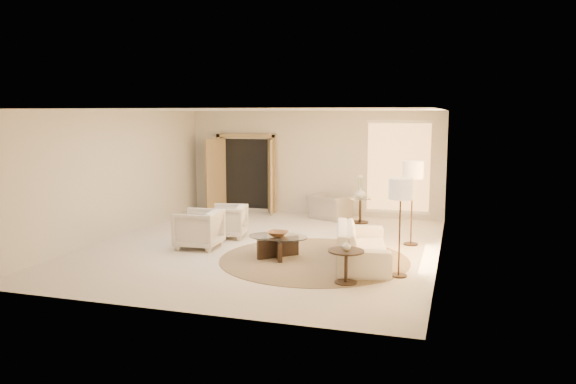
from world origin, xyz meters
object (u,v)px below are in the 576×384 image
(armchair_right, at_px, (199,227))
(accent_chair, at_px, (330,203))
(armchair_left, at_px, (227,220))
(bowl, at_px, (278,234))
(floor_lamp_far, at_px, (401,193))
(floor_lamp_near, at_px, (413,174))
(end_vase, at_px, (346,246))
(sofa, at_px, (362,244))
(side_vase, at_px, (360,193))
(end_table, at_px, (346,261))
(side_table, at_px, (360,208))
(coffee_table, at_px, (278,244))

(armchair_right, xyz_separation_m, accent_chair, (1.85, 3.91, -0.01))
(armchair_left, relative_size, bowl, 2.10)
(floor_lamp_far, bearing_deg, floor_lamp_near, 90.00)
(armchair_left, relative_size, end_vase, 5.00)
(sofa, height_order, armchair_left, armchair_left)
(floor_lamp_far, bearing_deg, side_vase, 107.77)
(floor_lamp_near, bearing_deg, bowl, -142.07)
(end_table, distance_m, side_vase, 5.16)
(end_table, height_order, floor_lamp_near, floor_lamp_near)
(bowl, distance_m, end_vase, 1.99)
(side_vase, bearing_deg, floor_lamp_far, -72.23)
(armchair_right, xyz_separation_m, floor_lamp_far, (4.13, -0.87, 0.99))
(end_vase, bearing_deg, side_table, 97.27)
(sofa, bearing_deg, floor_lamp_far, -145.08)
(side_vase, bearing_deg, accent_chair, 159.07)
(sofa, xyz_separation_m, side_table, (-0.68, 3.74, 0.05))
(coffee_table, bearing_deg, armchair_left, 139.99)
(side_table, height_order, floor_lamp_far, floor_lamp_far)
(side_vase, bearing_deg, armchair_right, -127.11)
(accent_chair, relative_size, coffee_table, 0.72)
(armchair_left, xyz_separation_m, floor_lamp_near, (3.96, 0.45, 1.10))
(side_table, bearing_deg, accent_chair, 159.07)
(floor_lamp_near, height_order, side_vase, floor_lamp_near)
(armchair_left, relative_size, armchair_right, 0.93)
(accent_chair, bearing_deg, end_table, 127.67)
(sofa, relative_size, end_table, 3.99)
(side_table, distance_m, end_vase, 5.15)
(end_table, bearing_deg, end_vase, 0.00)
(side_table, relative_size, side_vase, 2.44)
(end_table, xyz_separation_m, side_table, (-0.65, 5.10, 0.01))
(accent_chair, bearing_deg, floor_lamp_near, 156.02)
(accent_chair, height_order, end_table, accent_chair)
(end_table, distance_m, side_table, 5.14)
(armchair_right, bearing_deg, floor_lamp_near, 107.26)
(armchair_left, bearing_deg, side_vase, 124.08)
(armchair_left, distance_m, floor_lamp_far, 4.53)
(end_table, bearing_deg, sofa, 88.72)
(armchair_left, xyz_separation_m, end_vase, (3.18, -2.60, 0.23))
(end_table, distance_m, floor_lamp_far, 1.45)
(bowl, bearing_deg, armchair_right, 170.97)
(armchair_left, bearing_deg, end_table, 40.18)
(side_table, bearing_deg, floor_lamp_far, -72.23)
(armchair_left, height_order, floor_lamp_near, floor_lamp_near)
(armchair_right, relative_size, accent_chair, 0.89)
(armchair_right, distance_m, bowl, 1.82)
(floor_lamp_far, bearing_deg, bowl, 165.92)
(sofa, height_order, floor_lamp_near, floor_lamp_near)
(end_table, bearing_deg, accent_chair, 105.51)
(side_table, bearing_deg, bowl, -103.20)
(sofa, relative_size, bowl, 6.13)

